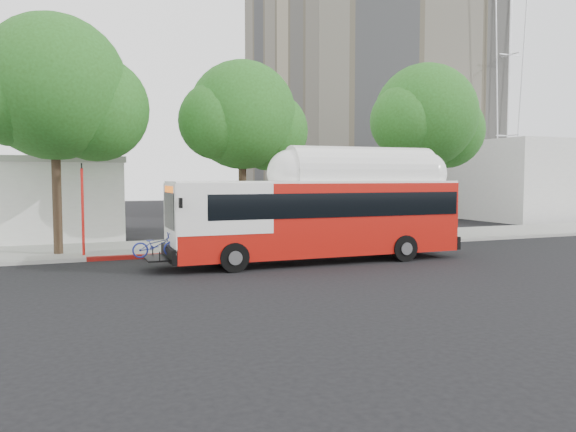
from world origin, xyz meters
The scene contains 11 objects.
ground centered at (0.00, 0.00, 0.00)m, with size 120.00×120.00×0.00m, color black.
sidewalk centered at (0.00, 6.50, 0.07)m, with size 60.00×5.00×0.15m, color gray.
curb_strip centered at (0.00, 3.90, 0.07)m, with size 60.00×0.30×0.15m, color gray.
red_curb_segment centered at (-3.00, 3.90, 0.08)m, with size 10.00×0.32×0.16m, color maroon.
street_tree_left centered at (-8.53, 5.56, 6.60)m, with size 6.67×5.80×9.74m.
street_tree_mid centered at (-0.59, 6.06, 5.91)m, with size 5.75×5.00×8.62m.
street_tree_right centered at (9.44, 5.86, 6.26)m, with size 6.21×5.40×9.18m.
apartment_tower centered at (18.00, 28.00, 17.62)m, with size 18.00×18.00×37.00m.
horizon_block centered at (30.00, 16.00, 3.00)m, with size 20.00×12.00×6.00m, color silver.
transit_bus centered at (0.35, 0.42, 1.67)m, with size 12.11×2.71×3.57m.
signal_pole centered at (-8.06, 4.62, 1.96)m, with size 0.11×0.36×3.82m.
Camera 1 is at (-8.80, -19.03, 3.27)m, focal length 35.00 mm.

